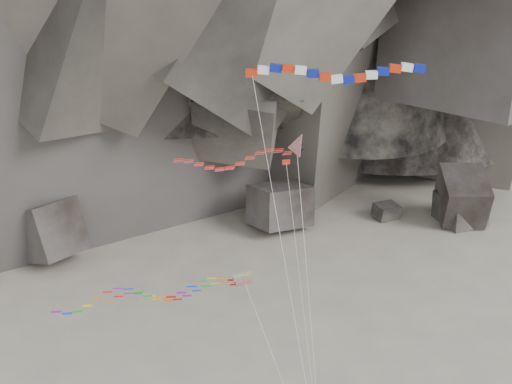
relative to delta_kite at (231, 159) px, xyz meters
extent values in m
cube|color=#47423F|center=(13.72, 37.23, -21.46)|extent=(9.22, 8.92, 6.96)
cube|color=#47423F|center=(29.49, 36.97, -23.21)|extent=(4.00, 3.47, 2.34)
cube|color=#47423F|center=(-16.36, 34.58, -20.81)|extent=(9.87, 10.49, 8.64)
cube|color=#47423F|center=(-18.04, 36.86, -23.34)|extent=(3.77, 4.00, 2.68)
cube|color=#47423F|center=(38.81, 33.00, -21.06)|extent=(8.11, 10.04, 8.39)
cube|color=#47423F|center=(39.00, 33.32, -22.17)|extent=(6.16, 6.63, 4.41)
cylinder|color=silver|center=(4.73, -4.27, -11.00)|extent=(0.15, 8.73, 23.08)
cube|color=red|center=(2.01, 2.51, 5.28)|extent=(0.89, 0.69, 0.53)
cube|color=white|center=(2.81, 2.30, 5.49)|extent=(0.93, 0.70, 0.59)
cube|color=navy|center=(3.62, 2.05, 5.64)|extent=(0.95, 0.70, 0.63)
cube|color=red|center=(4.43, 1.77, 5.65)|extent=(0.95, 0.70, 0.63)
cube|color=white|center=(5.24, 1.48, 5.54)|extent=(0.93, 0.70, 0.60)
cube|color=navy|center=(6.04, 1.22, 5.33)|extent=(0.90, 0.69, 0.54)
cube|color=red|center=(6.85, 1.00, 5.11)|extent=(0.92, 0.69, 0.58)
cube|color=white|center=(7.66, 0.83, 4.94)|extent=(0.95, 0.70, 0.62)
cube|color=navy|center=(8.46, 0.71, 4.89)|extent=(0.95, 0.70, 0.63)
cube|color=red|center=(9.27, 0.63, 4.98)|extent=(0.94, 0.70, 0.61)
cube|color=white|center=(10.08, 0.56, 5.17)|extent=(0.91, 0.69, 0.56)
cube|color=navy|center=(10.89, 0.48, 5.40)|extent=(0.91, 0.69, 0.56)
cube|color=red|center=(11.69, 0.36, 5.58)|extent=(0.94, 0.70, 0.61)
cube|color=white|center=(12.50, 0.18, 5.66)|extent=(0.95, 0.70, 0.63)
cube|color=navy|center=(13.31, -0.05, 5.61)|extent=(0.95, 0.70, 0.62)
cylinder|color=silver|center=(3.40, -3.16, -8.63)|extent=(2.82, 10.94, 27.83)
cube|color=#E7F70D|center=(0.98, 1.07, -9.98)|extent=(1.54, 0.59, 0.84)
cube|color=#0CB219|center=(0.98, 0.87, -10.30)|extent=(1.29, 0.43, 0.57)
cylinder|color=silver|center=(2.88, -3.77, -16.26)|extent=(3.85, 9.72, 12.58)
cube|color=red|center=(3.56, -1.28, -0.07)|extent=(0.54, 0.06, 0.34)
cube|color=navy|center=(3.38, -1.27, -0.07)|extent=(0.20, 0.05, 0.35)
cylinder|color=silver|center=(4.17, -4.95, -11.30)|extent=(1.26, 7.36, 22.48)
camera|label=1|loc=(-7.58, -40.52, 14.61)|focal=45.00mm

